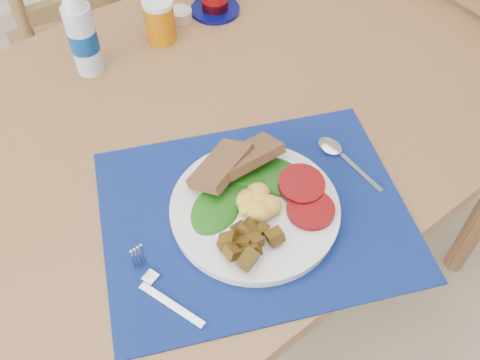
{
  "coord_description": "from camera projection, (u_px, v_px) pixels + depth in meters",
  "views": [
    {
      "loc": [
        -0.43,
        -0.44,
        1.49
      ],
      "look_at": [
        -0.08,
        -0.01,
        0.8
      ],
      "focal_mm": 40.0,
      "sensor_mm": 36.0,
      "label": 1
    }
  ],
  "objects": [
    {
      "name": "ground",
      "position": [
        261.0,
        338.0,
        1.55
      ],
      "size": [
        4.0,
        4.0,
        0.0
      ],
      "primitive_type": "plane",
      "color": "gray",
      "rests_on": "ground"
    },
    {
      "name": "water_bottle",
      "position": [
        82.0,
        34.0,
        1.08
      ],
      "size": [
        0.06,
        0.06,
        0.2
      ],
      "color": "#ADBFCC",
      "rests_on": "table"
    },
    {
      "name": "breakfast_plate",
      "position": [
        254.0,
        209.0,
        0.89
      ],
      "size": [
        0.28,
        0.28,
        0.07
      ],
      "rotation": [
        0.0,
        0.0,
        0.19
      ],
      "color": "silver",
      "rests_on": "placemat"
    },
    {
      "name": "juice_glass",
      "position": [
        160.0,
        22.0,
        1.18
      ],
      "size": [
        0.07,
        0.07,
        0.09
      ],
      "primitive_type": "cylinder",
      "color": "#BC6305",
      "rests_on": "table"
    },
    {
      "name": "fork",
      "position": [
        158.0,
        287.0,
        0.82
      ],
      "size": [
        0.05,
        0.17,
        0.0
      ],
      "rotation": [
        0.0,
        0.0,
        0.31
      ],
      "color": "#B2B5BA",
      "rests_on": "placemat"
    },
    {
      "name": "ramekin",
      "position": [
        181.0,
        15.0,
        1.25
      ],
      "size": [
        0.05,
        0.05,
        0.03
      ],
      "primitive_type": "cylinder",
      "color": "#C1A78D",
      "rests_on": "table"
    },
    {
      "name": "table",
      "position": [
        210.0,
        141.0,
        1.13
      ],
      "size": [
        1.4,
        0.9,
        0.75
      ],
      "color": "brown",
      "rests_on": "ground"
    },
    {
      "name": "placemat",
      "position": [
        255.0,
        214.0,
        0.91
      ],
      "size": [
        0.63,
        0.58,
        0.0
      ],
      "primitive_type": "cube",
      "rotation": [
        0.0,
        0.0,
        -0.43
      ],
      "color": "black",
      "rests_on": "table"
    },
    {
      "name": "spoon",
      "position": [
        340.0,
        155.0,
        0.98
      ],
      "size": [
        0.04,
        0.16,
        0.0
      ],
      "rotation": [
        0.0,
        0.0,
        -0.06
      ],
      "color": "#B2B5BA",
      "rests_on": "placemat"
    },
    {
      "name": "chair_far",
      "position": [
        85.0,
        22.0,
        1.58
      ],
      "size": [
        0.46,
        0.44,
        1.1
      ],
      "rotation": [
        0.0,
        0.0,
        3.0
      ],
      "color": "brown",
      "rests_on": "ground"
    },
    {
      "name": "chair_end",
      "position": [
        467.0,
        26.0,
        1.46
      ],
      "size": [
        0.48,
        0.5,
        1.25
      ],
      "rotation": [
        0.0,
        0.0,
        1.49
      ],
      "color": "brown",
      "rests_on": "ground"
    }
  ]
}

